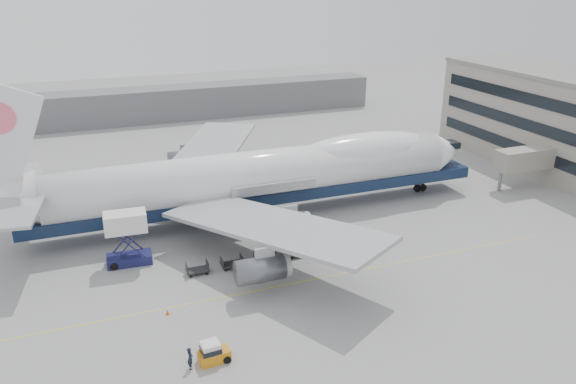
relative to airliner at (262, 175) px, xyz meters
name	(u,v)px	position (x,y,z in m)	size (l,w,h in m)	color
ground	(291,255)	(-0.64, -12.00, -5.62)	(260.00, 260.00, 0.00)	gray
apron_line	(312,280)	(-0.64, -18.00, -5.62)	(60.00, 0.15, 0.01)	gold
hangar	(130,106)	(-10.64, 58.00, -2.12)	(110.00, 8.00, 7.00)	slate
airliner	(262,175)	(0.00, 0.00, 0.00)	(67.00, 55.30, 19.98)	white
catering_truck	(127,235)	(-18.02, -7.48, -2.19)	(4.94, 3.57, 6.06)	#191B4D
baggage_tug	(213,353)	(-13.51, -27.30, -4.79)	(2.66, 1.56, 1.88)	orange
ground_worker	(190,358)	(-15.39, -27.49, -4.65)	(0.71, 0.47, 1.96)	black
traffic_cone	(167,312)	(-15.85, -19.04, -5.38)	(0.35, 0.35, 0.51)	#DD490B
dolly_0	(197,269)	(-11.53, -12.49, -5.09)	(2.30, 1.35, 1.30)	#2D2D30
dolly_1	(232,263)	(-7.74, -12.49, -5.09)	(2.30, 1.35, 1.30)	#2D2D30
dolly_2	(265,257)	(-3.95, -12.49, -5.09)	(2.30, 1.35, 1.30)	#2D2D30
dolly_3	(297,252)	(-0.16, -12.49, -5.09)	(2.30, 1.35, 1.30)	#2D2D30
dolly_4	(327,246)	(3.63, -12.49, -5.09)	(2.30, 1.35, 1.30)	#2D2D30
dolly_5	(357,241)	(7.42, -12.49, -5.09)	(2.30, 1.35, 1.30)	#2D2D30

